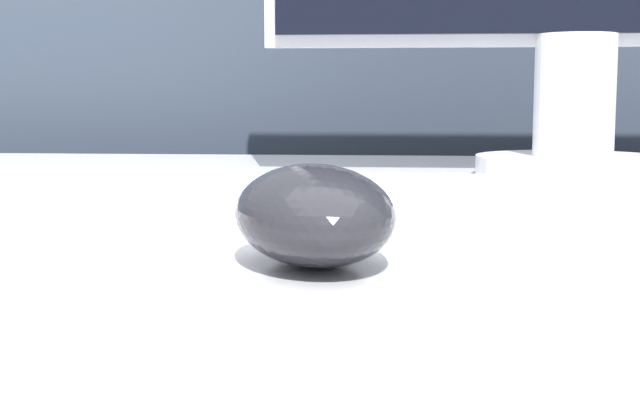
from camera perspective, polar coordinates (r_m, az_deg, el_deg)
The scene contains 3 objects.
partition_panel at distance 1.33m, azimuth 5.51°, elevation -5.68°, with size 5.00×0.03×1.02m.
computer_mouse_near at distance 0.43m, azimuth -0.41°, elevation -0.90°, with size 0.10×0.14×0.05m.
keyboard at distance 0.60m, azimuth -5.89°, elevation 0.16°, with size 0.43×0.12×0.02m.
Camera 1 is at (-0.02, -0.57, 0.80)m, focal length 50.00 mm.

